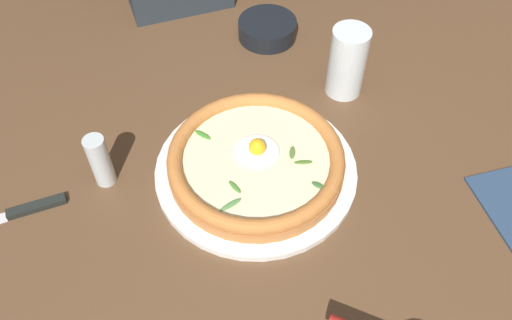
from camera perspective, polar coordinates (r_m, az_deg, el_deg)
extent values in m
cube|color=brown|center=(0.87, 1.66, -1.71)|extent=(2.40, 2.40, 0.03)
cylinder|color=white|center=(0.85, 0.00, -1.10)|extent=(0.32, 0.32, 0.01)
cylinder|color=#C0773D|center=(0.84, 0.00, -0.42)|extent=(0.28, 0.28, 0.02)
torus|color=#C47537|center=(0.82, 0.00, 0.28)|extent=(0.28, 0.28, 0.02)
cylinder|color=#F5E8B8|center=(0.83, 0.00, 0.10)|extent=(0.23, 0.23, 0.00)
ellipsoid|color=white|center=(0.83, 0.07, 0.96)|extent=(0.07, 0.07, 0.01)
sphere|color=yellow|center=(0.82, 0.13, 1.40)|extent=(0.03, 0.03, 0.03)
ellipsoid|color=#477C41|center=(0.77, -2.75, -4.78)|extent=(0.03, 0.01, 0.01)
ellipsoid|color=#3A631E|center=(0.82, 5.06, -0.22)|extent=(0.03, 0.02, 0.01)
ellipsoid|color=#367B26|center=(0.86, -5.68, 2.69)|extent=(0.02, 0.03, 0.01)
ellipsoid|color=#33682F|center=(0.80, 6.64, -2.67)|extent=(0.02, 0.02, 0.01)
ellipsoid|color=#4B8C36|center=(0.79, -2.28, -2.87)|extent=(0.01, 0.03, 0.00)
ellipsoid|color=olive|center=(0.83, 3.89, 0.83)|extent=(0.03, 0.03, 0.01)
cylinder|color=black|center=(1.09, 1.22, 13.78)|extent=(0.12, 0.12, 0.04)
cube|color=black|center=(0.88, -22.33, -4.58)|extent=(0.09, 0.02, 0.01)
cylinder|color=silver|center=(0.95, 9.68, 10.25)|extent=(0.07, 0.07, 0.13)
cylinder|color=#D9D57E|center=(0.97, 9.43, 8.83)|extent=(0.06, 0.06, 0.07)
cylinder|color=silver|center=(0.84, -16.27, -0.09)|extent=(0.03, 0.03, 0.09)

